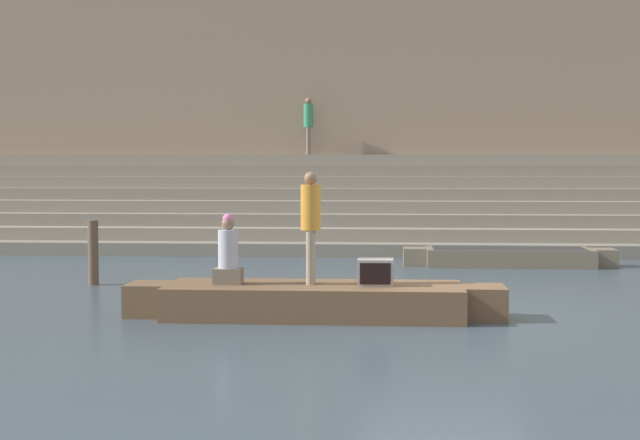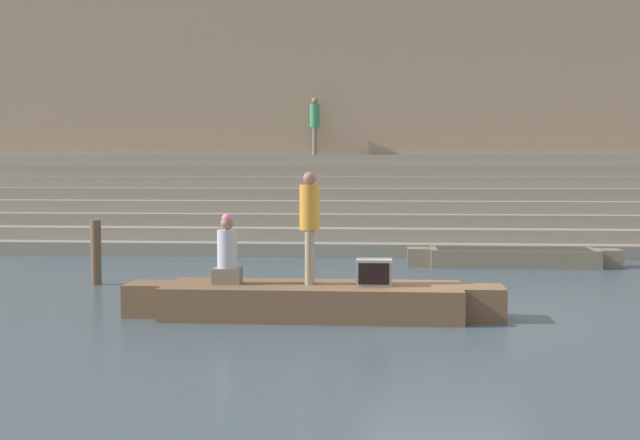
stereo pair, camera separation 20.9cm
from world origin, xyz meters
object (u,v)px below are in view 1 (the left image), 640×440
Objects in this scene: rowboat_main at (314,300)px; person_on_steps at (308,121)px; mooring_post at (93,253)px; moored_boat_shore at (508,256)px; tv_set at (375,272)px; person_standing at (311,219)px; person_rowing at (228,255)px.

rowboat_main is 15.23m from person_on_steps.
moored_boat_shore is at bearing 25.46° from mooring_post.
person_standing is at bearing -175.73° from tv_set.
rowboat_main is 3.35× the size of person_standing.
tv_set is at bearing -11.53° from person_standing.
person_standing is 1.36× the size of mooring_post.
person_standing is at bearing 133.65° from rowboat_main.
rowboat_main is 1.01m from tv_set.
person_standing is 8.48m from moored_boat_shore.
moored_boat_shore is 9.67m from person_on_steps.
moored_boat_shore is at bearing 133.35° from person_on_steps.
person_standing is (-0.06, 0.06, 1.21)m from rowboat_main.
mooring_post is (-5.43, 3.45, -0.06)m from tv_set.
rowboat_main is at bearing -37.28° from mooring_post.
person_rowing is 2.22m from tv_set.
rowboat_main is 1.21m from person_standing.
tv_set is at bearing 106.46° from person_on_steps.
moored_boat_shore is at bearing 42.24° from person_rowing.
person_standing is at bearing 102.78° from person_on_steps.
person_rowing reaches higher than mooring_post.
person_rowing reaches higher than rowboat_main.
mooring_post is at bearing 120.02° from person_rowing.
person_on_steps is at bearing 77.23° from person_rowing.
person_rowing is 0.22× the size of moored_boat_shore.
person_standing is at bearing -123.63° from moored_boat_shore.
rowboat_main is at bearing -172.51° from tv_set.
mooring_post is (-8.42, -4.01, 0.40)m from moored_boat_shore.
rowboat_main reaches higher than moored_boat_shore.
person_on_steps reaches higher than rowboat_main.
mooring_post reaches higher than tv_set.
tv_set is 15.26m from person_on_steps.
person_on_steps reaches higher than tv_set.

